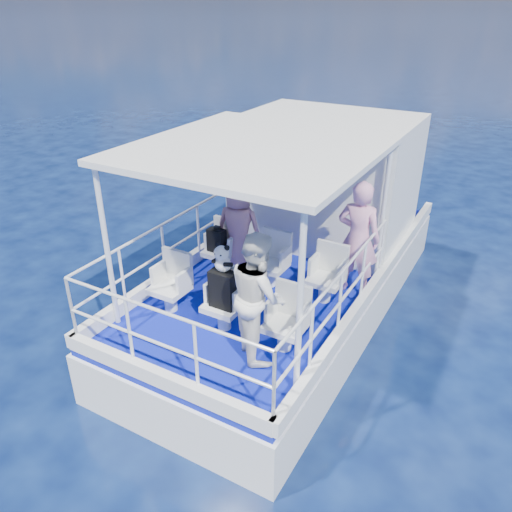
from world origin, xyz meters
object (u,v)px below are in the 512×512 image
at_px(backpack_center, 223,289).
at_px(panda, 222,258).
at_px(passenger_port_fwd, 239,229).
at_px(passenger_stbd_aft, 258,296).

height_order(backpack_center, panda, panda).
distance_m(passenger_port_fwd, passenger_stbd_aft, 2.08).
distance_m(passenger_port_fwd, panda, 1.63).
distance_m(passenger_stbd_aft, backpack_center, 0.65).
distance_m(passenger_port_fwd, backpack_center, 1.63).
distance_m(backpack_center, panda, 0.44).
relative_size(passenger_stbd_aft, backpack_center, 3.19).
height_order(passenger_stbd_aft, panda, passenger_stbd_aft).
bearing_deg(backpack_center, panda, 109.23).
bearing_deg(passenger_port_fwd, panda, 104.12).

